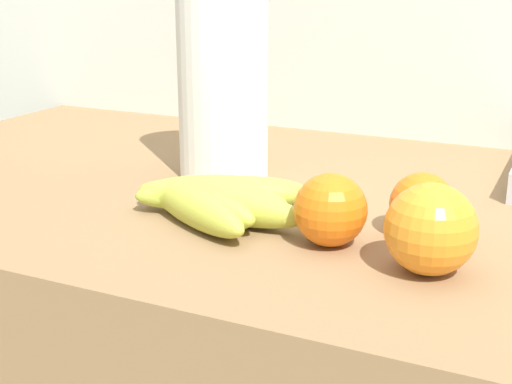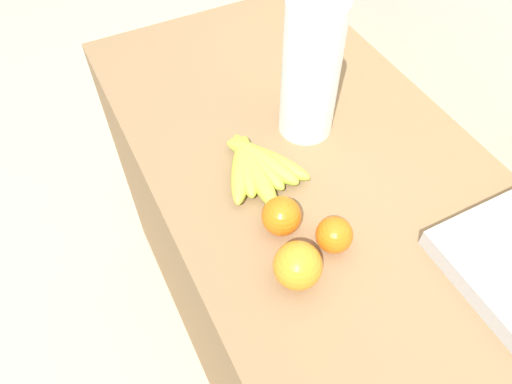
# 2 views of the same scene
# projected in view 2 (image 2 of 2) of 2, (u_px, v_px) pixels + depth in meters

# --- Properties ---
(ground_plane) EXTENTS (6.00, 6.00, 0.00)m
(ground_plane) POSITION_uv_depth(u_px,v_px,m) (311.00, 362.00, 1.61)
(ground_plane) COLOR beige
(counter) EXTENTS (1.51, 0.67, 0.88)m
(counter) POSITION_uv_depth(u_px,v_px,m) (326.00, 305.00, 1.27)
(counter) COLOR olive
(counter) RESTS_ON ground
(wall_back) EXTENTS (1.91, 0.06, 1.30)m
(wall_back) POSITION_uv_depth(u_px,v_px,m) (459.00, 208.00, 1.21)
(wall_back) COLOR silver
(wall_back) RESTS_ON ground
(banana_bunch) EXTENTS (0.21, 0.19, 0.04)m
(banana_bunch) POSITION_uv_depth(u_px,v_px,m) (255.00, 165.00, 0.96)
(banana_bunch) COLOR gold
(banana_bunch) RESTS_ON counter
(orange_front) EXTENTS (0.08, 0.08, 0.08)m
(orange_front) POSITION_uv_depth(u_px,v_px,m) (298.00, 266.00, 0.79)
(orange_front) COLOR orange
(orange_front) RESTS_ON counter
(orange_right) EXTENTS (0.07, 0.07, 0.07)m
(orange_right) POSITION_uv_depth(u_px,v_px,m) (281.00, 216.00, 0.86)
(orange_right) COLOR orange
(orange_right) RESTS_ON counter
(orange_back_left) EXTENTS (0.07, 0.07, 0.07)m
(orange_back_left) POSITION_uv_depth(u_px,v_px,m) (334.00, 235.00, 0.84)
(orange_back_left) COLOR orange
(orange_back_left) RESTS_ON counter
(paper_towel_roll) EXTENTS (0.11, 0.11, 0.33)m
(paper_towel_roll) POSITION_uv_depth(u_px,v_px,m) (311.00, 71.00, 0.93)
(paper_towel_roll) COLOR white
(paper_towel_roll) RESTS_ON counter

